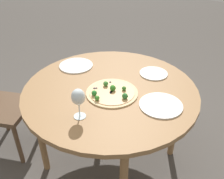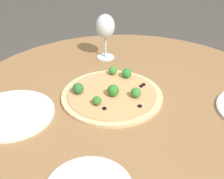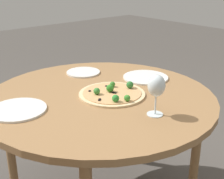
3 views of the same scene
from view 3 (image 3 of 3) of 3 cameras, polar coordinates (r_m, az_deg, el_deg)
name	(u,v)px [view 3 (image 3 of 3)]	position (r m, az deg, el deg)	size (l,w,h in m)	color
dining_table	(100,105)	(1.68, -2.19, -2.94)	(1.22, 1.22, 0.74)	olive
pizza	(112,93)	(1.65, 0.08, -0.67)	(0.35, 0.35, 0.05)	#DBBC89
wine_glass	(156,87)	(1.39, 8.13, 0.49)	(0.08, 0.08, 0.19)	silver
plate_near	(146,77)	(1.92, 6.16, 2.23)	(0.27, 0.27, 0.01)	silver
plate_far	(18,110)	(1.54, -16.85, -3.53)	(0.27, 0.27, 0.01)	silver
plate_side	(83,72)	(2.01, -5.27, 3.15)	(0.21, 0.21, 0.01)	silver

